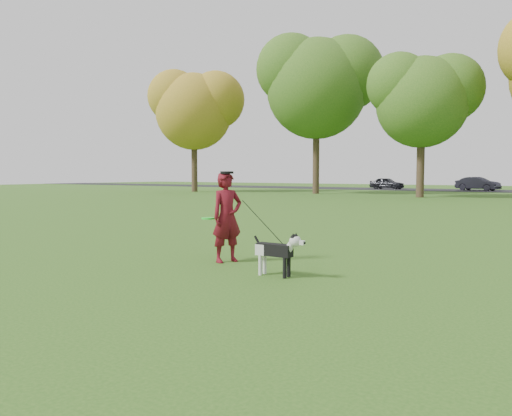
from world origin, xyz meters
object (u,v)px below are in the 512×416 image
Objects in this scene: man at (227,217)px; car_mid at (478,184)px; car_left at (387,183)px; dog at (278,249)px.

car_mid is (-2.67, 39.44, -0.16)m from man.
car_left is at bearing 104.74° from car_mid.
car_mid reaches higher than dog.
car_left reaches higher than dog.
dog is (1.35, -0.56, -0.36)m from man.
dog is 41.76m from car_left.
car_left is (-11.99, 40.00, 0.16)m from dog.
car_mid is at bearing -85.13° from car_left.
dog is at bearing -158.44° from car_left.
car_mid is at bearing 95.73° from dog.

